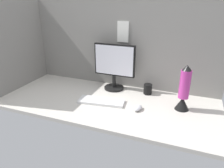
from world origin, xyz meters
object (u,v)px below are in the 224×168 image
at_px(mouse, 138,108).
at_px(lava_lamp, 184,92).
at_px(keyboard, 101,101).
at_px(mug_black_travel, 148,89).
at_px(monitor, 114,65).

xyz_separation_m(mouse, lava_lamp, (0.31, 0.13, 0.13)).
bearing_deg(mouse, lava_lamp, 33.90).
height_order(keyboard, mug_black_travel, mug_black_travel).
height_order(mouse, lava_lamp, lava_lamp).
relative_size(mouse, lava_lamp, 0.28).
distance_m(monitor, mouse, 0.49).
xyz_separation_m(keyboard, lava_lamp, (0.61, 0.12, 0.14)).
height_order(keyboard, lava_lamp, lava_lamp).
bearing_deg(monitor, mouse, -45.99).
height_order(keyboard, mouse, mouse).
bearing_deg(keyboard, mug_black_travel, 35.91).
distance_m(mouse, lava_lamp, 0.36).
bearing_deg(mug_black_travel, mouse, -91.11).
relative_size(monitor, mouse, 4.31).
bearing_deg(monitor, mug_black_travel, -1.48).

